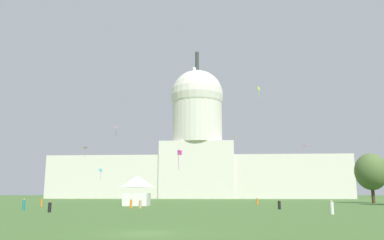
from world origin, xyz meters
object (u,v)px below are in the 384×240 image
object	(u,v)px
tree_east_mid	(371,172)
person_black_lawn_far_right	(50,207)
person_black_lawn_far_left	(279,205)
event_tent	(137,190)
capitol_building	(197,155)
kite_red_low	(305,147)
kite_orange_low	(86,149)
person_orange_near_tent	(257,202)
kite_white_mid	(195,70)
kite_yellow_low	(233,139)
kite_pink_mid	(116,129)
person_orange_mid_left	(42,202)
kite_magenta_low	(180,153)
person_orange_near_tree_east	(131,204)
kite_cyan_low	(101,170)
kite_lime_mid	(259,90)
person_tan_deep_crowd	(140,204)
person_teal_back_left	(24,205)

from	to	relation	value
tree_east_mid	person_black_lawn_far_right	world-z (taller)	tree_east_mid
person_black_lawn_far_left	person_black_lawn_far_right	bearing A→B (deg)	63.07
event_tent	tree_east_mid	bearing A→B (deg)	21.92
capitol_building	kite_red_low	bearing A→B (deg)	-50.69
kite_orange_low	person_black_lawn_far_right	bearing A→B (deg)	-127.85
event_tent	person_black_lawn_far_right	bearing A→B (deg)	-102.05
person_orange_near_tent	person_black_lawn_far_left	size ratio (longest dim) A/B	0.98
tree_east_mid	kite_white_mid	world-z (taller)	kite_white_mid
kite_yellow_low	kite_pink_mid	distance (m)	59.71
person_orange_mid_left	kite_orange_low	bearing A→B (deg)	-96.39
person_orange_near_tent	kite_pink_mid	distance (m)	80.79
person_orange_near_tent	person_orange_mid_left	size ratio (longest dim) A/B	0.92
person_orange_mid_left	kite_magenta_low	bearing A→B (deg)	155.55
person_orange_near_tent	person_orange_near_tree_east	size ratio (longest dim) A/B	0.92
person_black_lawn_far_right	kite_orange_low	distance (m)	77.48
person_black_lawn_far_right	kite_cyan_low	bearing A→B (deg)	-120.60
kite_lime_mid	person_tan_deep_crowd	bearing A→B (deg)	-126.29
event_tent	kite_yellow_low	bearing A→B (deg)	50.42
person_black_lawn_far_left	person_orange_near_tent	bearing A→B (deg)	-43.20
kite_cyan_low	kite_lime_mid	world-z (taller)	kite_lime_mid
tree_east_mid	kite_white_mid	bearing A→B (deg)	-162.98
person_orange_near_tree_east	kite_yellow_low	distance (m)	45.71
person_orange_near_tree_east	kite_pink_mid	bearing A→B (deg)	158.73
capitol_building	event_tent	world-z (taller)	capitol_building
kite_magenta_low	kite_pink_mid	world-z (taller)	kite_pink_mid
person_black_lawn_far_left	capitol_building	bearing A→B (deg)	-37.54
kite_red_low	person_tan_deep_crowd	bearing A→B (deg)	74.54
person_orange_near_tent	person_teal_back_left	bearing A→B (deg)	-5.47
tree_east_mid	kite_orange_low	size ratio (longest dim) A/B	3.30
kite_yellow_low	kite_cyan_low	bearing A→B (deg)	-102.87
kite_red_low	kite_yellow_low	world-z (taller)	kite_red_low
event_tent	person_orange_near_tent	world-z (taller)	event_tent
capitol_building	person_orange_near_tree_east	distance (m)	115.01
kite_red_low	kite_lime_mid	distance (m)	47.15
person_black_lawn_far_right	kite_pink_mid	xyz separation A→B (m)	(-16.67, 92.49, 26.08)
person_teal_back_left	kite_orange_low	size ratio (longest dim) A/B	0.46
person_black_lawn_far_right	person_orange_mid_left	size ratio (longest dim) A/B	0.92
kite_red_low	kite_white_mid	bearing A→B (deg)	69.10
person_orange_near_tree_east	kite_pink_mid	size ratio (longest dim) A/B	0.46
kite_yellow_low	capitol_building	bearing A→B (deg)	-145.72
person_teal_back_left	kite_orange_low	distance (m)	71.49
person_orange_mid_left	kite_white_mid	xyz separation A→B (m)	(27.98, 14.62, 30.20)
person_black_lawn_far_left	person_teal_back_left	bearing A→B (deg)	53.20
person_orange_mid_left	kite_white_mid	size ratio (longest dim) A/B	0.62
person_teal_back_left	tree_east_mid	bearing A→B (deg)	25.74
person_orange_near_tent	kite_lime_mid	distance (m)	26.28
event_tent	person_black_lawn_far_right	xyz separation A→B (m)	(-5.79, -27.35, -2.38)
kite_magenta_low	kite_pink_mid	bearing A→B (deg)	1.42
person_orange_near_tent	kite_lime_mid	size ratio (longest dim) A/B	0.50
kite_white_mid	kite_red_low	bearing A→B (deg)	62.74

